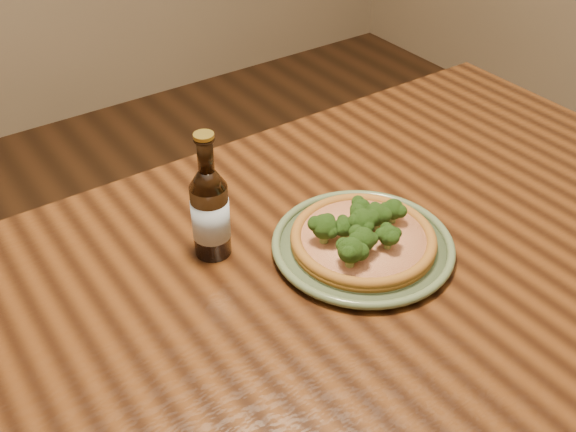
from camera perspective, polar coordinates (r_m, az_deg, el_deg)
table at (r=1.08m, az=2.21°, el=-10.15°), size 1.60×0.90×0.75m
plate at (r=1.08m, az=6.34°, el=-2.48°), size 0.29×0.29×0.02m
pizza at (r=1.07m, az=6.34°, el=-1.75°), size 0.23×0.23×0.07m
beer_bottle at (r=1.04m, az=-6.61°, el=0.40°), size 0.06×0.06×0.22m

